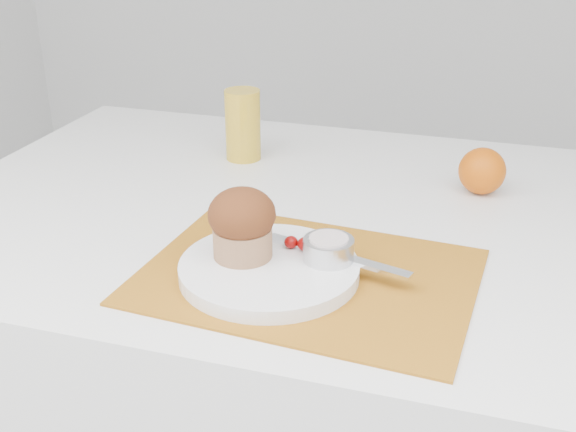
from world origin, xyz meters
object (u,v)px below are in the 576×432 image
(plate, at_px, (269,269))
(muffin, at_px, (242,223))
(table, at_px, (316,408))
(juice_glass, at_px, (243,125))
(orange, at_px, (482,171))

(plate, relative_size, muffin, 2.48)
(table, bearing_deg, juice_glass, 136.54)
(orange, relative_size, muffin, 0.81)
(orange, height_order, muffin, muffin)
(plate, height_order, juice_glass, juice_glass)
(plate, bearing_deg, table, 87.95)
(orange, xyz_separation_m, muffin, (-0.27, -0.35, 0.03))
(plate, height_order, orange, orange)
(table, xyz_separation_m, plate, (-0.01, -0.22, 0.39))
(muffin, bearing_deg, orange, 52.16)
(table, height_order, muffin, muffin)
(juice_glass, bearing_deg, plate, -65.52)
(table, height_order, juice_glass, juice_glass)
(table, relative_size, muffin, 13.26)
(plate, relative_size, juice_glass, 1.80)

